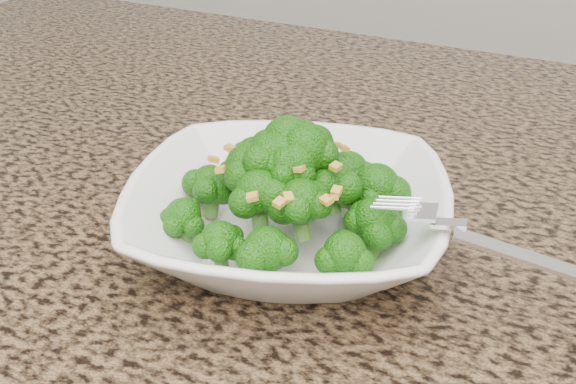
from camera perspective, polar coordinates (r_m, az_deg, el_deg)
The scene contains 5 objects.
granite_counter at distance 0.58m, azimuth 4.83°, elevation -4.58°, with size 1.64×1.04×0.03m, color brown.
bowl at distance 0.53m, azimuth 0.00°, elevation -1.98°, with size 0.24×0.24×0.06m, color white.
broccoli_pile at distance 0.51m, azimuth 0.00°, elevation 3.92°, with size 0.21×0.21×0.06m, color #1C660B, non-canonical shape.
garlic_topping at distance 0.49m, azimuth 0.00°, elevation 7.57°, with size 0.12×0.12×0.01m, color gold, non-canonical shape.
fork at distance 0.47m, azimuth 13.07°, elevation -2.60°, with size 0.18×0.03×0.01m, color silver, non-canonical shape.
Camera 1 is at (0.18, -0.15, 1.20)m, focal length 45.00 mm.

